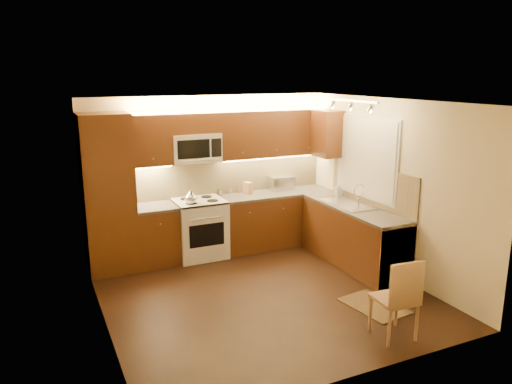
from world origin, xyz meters
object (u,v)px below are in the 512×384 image
stove (200,228)px  sink (349,200)px  kettle (191,197)px  microwave (195,148)px  soap_bottle (338,190)px  dining_chair (395,297)px  knife_block (248,188)px  toaster_oven (281,183)px

stove → sink: (2.00, -1.12, 0.52)m
stove → kettle: 0.62m
sink → kettle: 2.39m
microwave → soap_bottle: (2.14, -0.75, -0.71)m
kettle → soap_bottle: (2.33, -0.45, -0.02)m
soap_bottle → microwave: bearing=158.0°
kettle → dining_chair: 3.38m
kettle → knife_block: (1.07, 0.29, -0.03)m
toaster_oven → dining_chair: (-0.38, -3.40, -0.55)m
kettle → toaster_oven: 1.73m
sink → stove: bearing=150.6°
kettle → toaster_oven: bearing=9.1°
stove → sink: 2.35m
sink → soap_bottle: soap_bottle is taller
toaster_oven → soap_bottle: toaster_oven is taller
microwave → sink: microwave is taller
knife_block → stove: bearing=171.8°
sink → soap_bottle: size_ratio=4.01×
toaster_oven → microwave: bearing=-177.4°
knife_block → microwave: bearing=163.1°
stove → dining_chair: size_ratio=0.99×
soap_bottle → stove: bearing=161.3°
knife_block → dining_chair: knife_block is taller
sink → kettle: size_ratio=3.89×
sink → knife_block: bearing=131.9°
stove → knife_block: size_ratio=4.63×
dining_chair → toaster_oven: bearing=87.5°
stove → sink: bearing=-29.4°
stove → microwave: (0.00, 0.14, 1.26)m
stove → dining_chair: (1.14, -3.23, 0.00)m
soap_bottle → dining_chair: soap_bottle is taller
toaster_oven → soap_bottle: 1.01m
stove → microwave: microwave is taller
stove → dining_chair: dining_chair is taller
kettle → sink: bearing=-25.8°
stove → toaster_oven: size_ratio=2.34×
kettle → soap_bottle: 2.37m
microwave → toaster_oven: (1.52, 0.04, -0.70)m
sink → toaster_oven: 1.39m
dining_chair → soap_bottle: bearing=72.8°
sink → microwave: bearing=147.8°
soap_bottle → toaster_oven: bearing=125.9°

